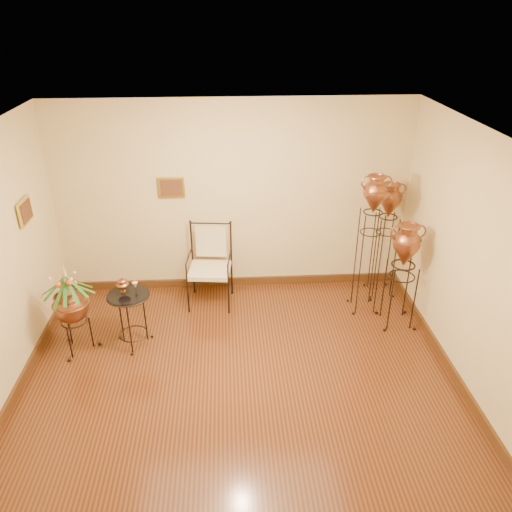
{
  "coord_description": "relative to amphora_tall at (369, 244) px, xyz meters",
  "views": [
    {
      "loc": [
        -0.09,
        -4.14,
        3.93
      ],
      "look_at": [
        0.25,
        1.3,
        1.1
      ],
      "focal_mm": 35.0,
      "sensor_mm": 36.0,
      "label": 1
    }
  ],
  "objects": [
    {
      "name": "ground",
      "position": [
        -1.79,
        -1.73,
        -1.01
      ],
      "size": [
        5.0,
        5.0,
        0.0
      ],
      "primitive_type": "plane",
      "color": "#592D15",
      "rests_on": "ground"
    },
    {
      "name": "room_shell",
      "position": [
        -1.8,
        -1.73,
        0.72
      ],
      "size": [
        5.02,
        5.02,
        2.81
      ],
      "color": "beige",
      "rests_on": "ground"
    },
    {
      "name": "amphora_tall",
      "position": [
        0.0,
        0.0,
        0.0
      ],
      "size": [
        0.48,
        0.48,
        1.98
      ],
      "rotation": [
        0.0,
        0.0,
        0.26
      ],
      "color": "black",
      "rests_on": "ground"
    },
    {
      "name": "amphora_mid",
      "position": [
        0.36,
        0.42,
        -0.14
      ],
      "size": [
        0.42,
        0.42,
        1.73
      ],
      "rotation": [
        0.0,
        0.0,
        0.1
      ],
      "color": "black",
      "rests_on": "ground"
    },
    {
      "name": "amphora_short",
      "position": [
        0.36,
        -0.38,
        -0.28
      ],
      "size": [
        0.59,
        0.59,
        1.47
      ],
      "rotation": [
        0.0,
        0.0,
        -0.42
      ],
      "color": "black",
      "rests_on": "ground"
    },
    {
      "name": "planter_urn",
      "position": [
        -3.79,
        -0.71,
        -0.32
      ],
      "size": [
        0.77,
        0.77,
        1.23
      ],
      "rotation": [
        0.0,
        0.0,
        0.18
      ],
      "color": "black",
      "rests_on": "ground"
    },
    {
      "name": "armchair",
      "position": [
        -2.15,
        0.26,
        -0.43
      ],
      "size": [
        0.71,
        0.67,
        1.16
      ],
      "rotation": [
        0.0,
        0.0,
        -0.1
      ],
      "color": "black",
      "rests_on": "ground"
    },
    {
      "name": "side_table",
      "position": [
        -3.11,
        -0.65,
        -0.62
      ],
      "size": [
        0.64,
        0.64,
        0.94
      ],
      "rotation": [
        0.0,
        0.0,
        -0.3
      ],
      "color": "black",
      "rests_on": "ground"
    }
  ]
}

